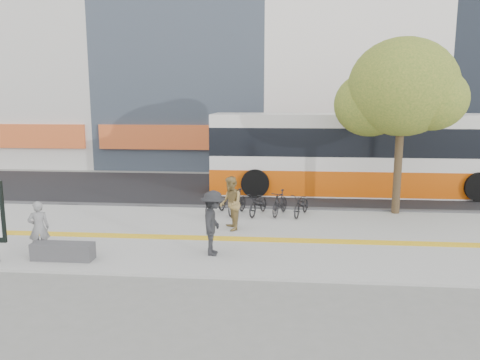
# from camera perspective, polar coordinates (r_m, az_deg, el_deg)

# --- Properties ---
(ground) EXTENTS (120.00, 120.00, 0.00)m
(ground) POSITION_cam_1_polar(r_m,az_deg,el_deg) (13.48, -8.25, -8.48)
(ground) COLOR slate
(ground) RESTS_ON ground
(sidewalk) EXTENTS (40.00, 7.00, 0.08)m
(sidewalk) POSITION_cam_1_polar(r_m,az_deg,el_deg) (14.86, -6.92, -6.52)
(sidewalk) COLOR gray
(sidewalk) RESTS_ON ground
(tactile_strip) EXTENTS (40.00, 0.45, 0.01)m
(tactile_strip) POSITION_cam_1_polar(r_m,az_deg,el_deg) (14.38, -7.34, -6.91)
(tactile_strip) COLOR yellow
(tactile_strip) RESTS_ON sidewalk
(street) EXTENTS (40.00, 8.00, 0.06)m
(street) POSITION_cam_1_polar(r_m,az_deg,el_deg) (22.05, -2.87, -1.03)
(street) COLOR black
(street) RESTS_ON ground
(curb) EXTENTS (40.00, 0.25, 0.14)m
(curb) POSITION_cam_1_polar(r_m,az_deg,el_deg) (18.17, -4.63, -3.32)
(curb) COLOR #363638
(curb) RESTS_ON ground
(bench) EXTENTS (1.60, 0.45, 0.45)m
(bench) POSITION_cam_1_polar(r_m,az_deg,el_deg) (13.17, -20.71, -8.10)
(bench) COLOR #363638
(bench) RESTS_ON sidewalk
(street_tree) EXTENTS (4.40, 3.80, 6.31)m
(street_tree) POSITION_cam_1_polar(r_m,az_deg,el_deg) (17.73, 18.97, 10.33)
(street_tree) COLOR #362818
(street_tree) RESTS_ON sidewalk
(bus) EXTENTS (13.06, 3.10, 3.48)m
(bus) POSITION_cam_1_polar(r_m,az_deg,el_deg) (21.36, 14.43, 2.83)
(bus) COLOR silver
(bus) RESTS_ON street
(bicycle_row) EXTENTS (4.09, 1.63, 0.90)m
(bicycle_row) POSITION_cam_1_polar(r_m,az_deg,el_deg) (16.87, 2.25, -2.84)
(bicycle_row) COLOR black
(bicycle_row) RESTS_ON sidewalk
(seated_woman) EXTENTS (0.64, 0.56, 1.46)m
(seated_woman) POSITION_cam_1_polar(r_m,az_deg,el_deg) (13.68, -23.25, -5.38)
(seated_woman) COLOR black
(seated_woman) RESTS_ON sidewalk
(pedestrian_tan) EXTENTS (0.87, 0.99, 1.72)m
(pedestrian_tan) POSITION_cam_1_polar(r_m,az_deg,el_deg) (14.86, -1.14, -2.86)
(pedestrian_tan) COLOR olive
(pedestrian_tan) RESTS_ON sidewalk
(pedestrian_dark) EXTENTS (0.65, 1.13, 1.75)m
(pedestrian_dark) POSITION_cam_1_polar(r_m,az_deg,el_deg) (12.56, -3.27, -5.23)
(pedestrian_dark) COLOR black
(pedestrian_dark) RESTS_ON sidewalk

